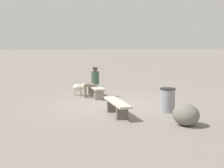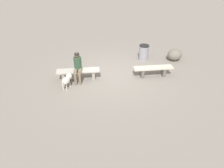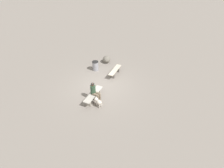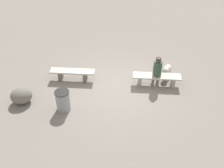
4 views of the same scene
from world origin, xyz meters
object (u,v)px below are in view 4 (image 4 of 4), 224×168
(seated_person, at_px, (157,69))
(dog, at_px, (167,69))
(bench_right, at_px, (157,78))
(boulder, at_px, (21,96))
(bench_left, at_px, (73,73))
(trash_bin, at_px, (63,101))

(seated_person, distance_m, dog, 0.75)
(bench_right, bearing_deg, seated_person, 94.33)
(bench_right, height_order, boulder, boulder)
(bench_left, xyz_separation_m, boulder, (-1.61, -1.47, -0.02))
(seated_person, distance_m, trash_bin, 3.79)
(bench_left, xyz_separation_m, trash_bin, (-0.02, -1.75, 0.07))
(bench_right, relative_size, boulder, 2.42)
(bench_left, distance_m, dog, 3.83)
(bench_left, height_order, bench_right, bench_right)
(boulder, bearing_deg, bench_right, 15.08)
(bench_left, bearing_deg, seated_person, 0.02)
(trash_bin, bearing_deg, seated_person, 27.04)
(trash_bin, relative_size, boulder, 1.02)
(seated_person, bearing_deg, trash_bin, -147.73)
(seated_person, relative_size, boulder, 1.63)
(seated_person, xyz_separation_m, trash_bin, (-3.36, -1.72, -0.32))
(bench_left, xyz_separation_m, seated_person, (3.34, -0.03, 0.40))
(trash_bin, bearing_deg, boulder, 169.97)
(dog, xyz_separation_m, trash_bin, (-3.82, -2.20, 0.02))
(bench_left, distance_m, bench_right, 3.35)
(seated_person, xyz_separation_m, boulder, (-4.95, -1.43, -0.42))
(boulder, bearing_deg, bench_left, 42.28)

